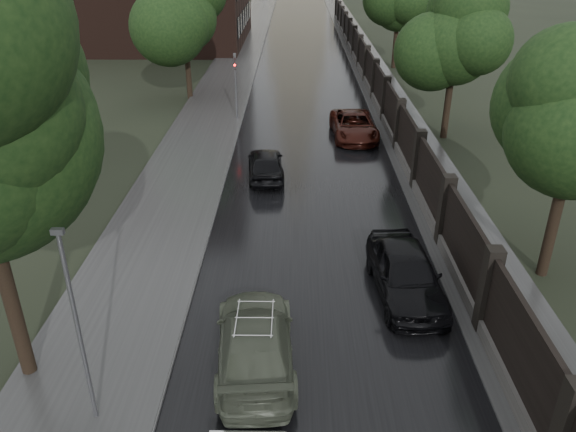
{
  "coord_description": "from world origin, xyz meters",
  "views": [
    {
      "loc": [
        -0.81,
        -8.0,
        10.24
      ],
      "look_at": [
        -1.02,
        9.21,
        1.5
      ],
      "focal_mm": 35.0,
      "sensor_mm": 36.0,
      "label": 1
    }
  ],
  "objects_px": {
    "tree_right_a": "(575,132)",
    "volga_sedan": "(255,342)",
    "tree_left_far": "(184,18)",
    "tree_right_c": "(398,5)",
    "car_right_near": "(406,273)",
    "hatchback_left": "(266,164)",
    "tree_right_b": "(455,46)",
    "traffic_light": "(236,81)",
    "lamp_post": "(78,329)",
    "car_right_far": "(354,126)"
  },
  "relations": [
    {
      "from": "tree_right_b",
      "to": "volga_sedan",
      "type": "bearing_deg",
      "value": -116.7
    },
    {
      "from": "tree_left_far",
      "to": "tree_right_c",
      "type": "relative_size",
      "value": 1.05
    },
    {
      "from": "tree_right_a",
      "to": "hatchback_left",
      "type": "xyz_separation_m",
      "value": [
        -9.63,
        8.17,
        -4.27
      ]
    },
    {
      "from": "hatchback_left",
      "to": "lamp_post",
      "type": "bearing_deg",
      "value": 72.74
    },
    {
      "from": "volga_sedan",
      "to": "car_right_near",
      "type": "distance_m",
      "value": 5.52
    },
    {
      "from": "tree_right_c",
      "to": "volga_sedan",
      "type": "relative_size",
      "value": 1.41
    },
    {
      "from": "tree_right_a",
      "to": "lamp_post",
      "type": "bearing_deg",
      "value": -153.26
    },
    {
      "from": "hatchback_left",
      "to": "tree_right_b",
      "type": "bearing_deg",
      "value": -153.49
    },
    {
      "from": "tree_right_c",
      "to": "car_right_near",
      "type": "bearing_deg",
      "value": -98.26
    },
    {
      "from": "tree_right_b",
      "to": "lamp_post",
      "type": "xyz_separation_m",
      "value": [
        -12.9,
        -20.5,
        -2.28
      ]
    },
    {
      "from": "lamp_post",
      "to": "hatchback_left",
      "type": "relative_size",
      "value": 1.28
    },
    {
      "from": "car_right_far",
      "to": "tree_right_b",
      "type": "bearing_deg",
      "value": -1.03
    },
    {
      "from": "volga_sedan",
      "to": "tree_left_far",
      "type": "bearing_deg",
      "value": -81.1
    },
    {
      "from": "tree_right_b",
      "to": "tree_right_c",
      "type": "bearing_deg",
      "value": 90.0
    },
    {
      "from": "volga_sedan",
      "to": "car_right_near",
      "type": "relative_size",
      "value": 1.06
    },
    {
      "from": "tree_left_far",
      "to": "traffic_light",
      "type": "xyz_separation_m",
      "value": [
        3.7,
        -5.01,
        -2.84
      ]
    },
    {
      "from": "tree_right_c",
      "to": "tree_right_a",
      "type": "bearing_deg",
      "value": -90.0
    },
    {
      "from": "tree_right_a",
      "to": "tree_right_b",
      "type": "height_order",
      "value": "same"
    },
    {
      "from": "tree_right_a",
      "to": "volga_sedan",
      "type": "distance_m",
      "value": 11.16
    },
    {
      "from": "lamp_post",
      "to": "car_right_near",
      "type": "distance_m",
      "value": 9.81
    },
    {
      "from": "car_right_near",
      "to": "tree_right_b",
      "type": "bearing_deg",
      "value": 68.09
    },
    {
      "from": "tree_right_c",
      "to": "hatchback_left",
      "type": "relative_size",
      "value": 1.76
    },
    {
      "from": "tree_left_far",
      "to": "car_right_near",
      "type": "bearing_deg",
      "value": -65.35
    },
    {
      "from": "traffic_light",
      "to": "car_right_far",
      "type": "height_order",
      "value": "traffic_light"
    },
    {
      "from": "tree_left_far",
      "to": "tree_right_c",
      "type": "height_order",
      "value": "tree_left_far"
    },
    {
      "from": "traffic_light",
      "to": "hatchback_left",
      "type": "relative_size",
      "value": 1.0
    },
    {
      "from": "lamp_post",
      "to": "traffic_light",
      "type": "height_order",
      "value": "lamp_post"
    },
    {
      "from": "hatchback_left",
      "to": "car_right_far",
      "type": "distance_m",
      "value": 7.34
    },
    {
      "from": "tree_left_far",
      "to": "traffic_light",
      "type": "relative_size",
      "value": 1.85
    },
    {
      "from": "hatchback_left",
      "to": "car_right_far",
      "type": "xyz_separation_m",
      "value": [
        4.6,
        5.72,
        0.02
      ]
    },
    {
      "from": "tree_right_a",
      "to": "hatchback_left",
      "type": "relative_size",
      "value": 1.76
    },
    {
      "from": "tree_right_a",
      "to": "lamp_post",
      "type": "xyz_separation_m",
      "value": [
        -12.9,
        -6.5,
        -2.28
      ]
    },
    {
      "from": "volga_sedan",
      "to": "traffic_light",
      "type": "bearing_deg",
      "value": -87.63
    },
    {
      "from": "tree_left_far",
      "to": "car_right_near",
      "type": "xyz_separation_m",
      "value": [
        10.67,
        -23.26,
        -4.45
      ]
    },
    {
      "from": "tree_right_a",
      "to": "hatchback_left",
      "type": "height_order",
      "value": "tree_right_a"
    },
    {
      "from": "hatchback_left",
      "to": "tree_left_far",
      "type": "bearing_deg",
      "value": -71.71
    },
    {
      "from": "tree_right_a",
      "to": "volga_sedan",
      "type": "xyz_separation_m",
      "value": [
        -9.3,
        -4.49,
        -4.23
      ]
    },
    {
      "from": "tree_left_far",
      "to": "tree_right_a",
      "type": "bearing_deg",
      "value": -54.83
    },
    {
      "from": "tree_right_b",
      "to": "traffic_light",
      "type": "bearing_deg",
      "value": 165.76
    },
    {
      "from": "lamp_post",
      "to": "tree_right_c",
      "type": "bearing_deg",
      "value": 71.48
    },
    {
      "from": "tree_right_c",
      "to": "lamp_post",
      "type": "xyz_separation_m",
      "value": [
        -12.9,
        -38.5,
        -2.28
      ]
    },
    {
      "from": "tree_left_far",
      "to": "tree_right_a",
      "type": "relative_size",
      "value": 1.05
    },
    {
      "from": "tree_right_c",
      "to": "car_right_far",
      "type": "bearing_deg",
      "value": -105.54
    },
    {
      "from": "tree_right_c",
      "to": "lamp_post",
      "type": "distance_m",
      "value": 40.67
    },
    {
      "from": "tree_right_b",
      "to": "car_right_near",
      "type": "relative_size",
      "value": 1.5
    },
    {
      "from": "tree_right_a",
      "to": "tree_right_c",
      "type": "height_order",
      "value": "same"
    },
    {
      "from": "tree_left_far",
      "to": "car_right_near",
      "type": "distance_m",
      "value": 25.97
    },
    {
      "from": "lamp_post",
      "to": "tree_right_b",
      "type": "bearing_deg",
      "value": 57.82
    },
    {
      "from": "lamp_post",
      "to": "hatchback_left",
      "type": "bearing_deg",
      "value": 77.43
    },
    {
      "from": "tree_left_far",
      "to": "volga_sedan",
      "type": "distance_m",
      "value": 27.58
    }
  ]
}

